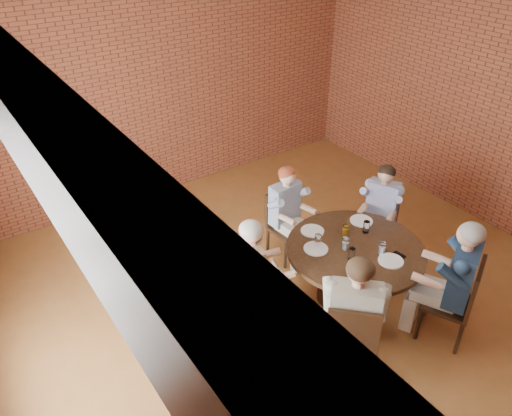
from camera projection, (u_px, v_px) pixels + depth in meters
floor at (313, 319)px, 5.45m from camera, size 7.00×7.00×0.00m
wall_back at (158, 82)px, 6.96m from camera, size 7.00×0.00×7.00m
dining_table at (353, 264)px, 5.42m from camera, size 1.48×1.48×0.75m
chair_a at (380, 219)px, 6.24m from camera, size 0.52×0.52×0.89m
diner_a at (380, 213)px, 6.11m from camera, size 0.75×0.70×1.25m
chair_b at (283, 222)px, 6.18m from camera, size 0.43×0.43×0.90m
diner_b at (288, 215)px, 6.06m from camera, size 0.54×0.64×1.26m
chair_c at (247, 290)px, 5.10m from camera, size 0.53×0.53×0.94m
diner_c at (255, 276)px, 5.03m from camera, size 0.77×0.69×1.34m
chair_d at (351, 340)px, 4.51m from camera, size 0.65×0.65×0.98m
diner_d at (353, 318)px, 4.49m from camera, size 0.90×0.90×1.41m
chair_e at (459, 299)px, 4.96m from camera, size 0.61×0.61×0.98m
diner_e at (453, 282)px, 4.91m from camera, size 0.82×0.88×1.40m
plate_a at (361, 221)px, 5.72m from camera, size 0.26×0.26×0.01m
plate_b at (312, 231)px, 5.55m from camera, size 0.26×0.26×0.01m
plate_c at (316, 249)px, 5.28m from camera, size 0.26×0.26×0.01m
plate_d at (391, 261)px, 5.10m from camera, size 0.26×0.26×0.01m
glass_a at (366, 227)px, 5.51m from camera, size 0.07×0.07×0.14m
glass_b at (346, 230)px, 5.45m from camera, size 0.07×0.07×0.14m
glass_c at (318, 240)px, 5.30m from camera, size 0.07×0.07×0.14m
glass_d at (345, 244)px, 5.25m from camera, size 0.07×0.07×0.14m
glass_e at (352, 254)px, 5.10m from camera, size 0.07×0.07×0.14m
glass_f at (366, 270)px, 4.88m from camera, size 0.07×0.07×0.14m
glass_g at (382, 248)px, 5.18m from camera, size 0.07×0.07×0.14m
smartphone at (399, 255)px, 5.19m from camera, size 0.08×0.14×0.01m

